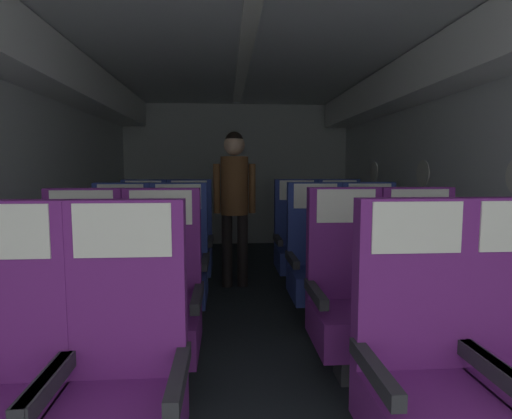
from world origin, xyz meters
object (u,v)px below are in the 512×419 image
(seat_b_left_window, at_px, (80,304))
(seat_d_right_window, at_px, (298,244))
(seat_d_right_aisle, at_px, (341,243))
(flight_attendant, at_px, (235,192))
(seat_d_left_window, at_px, (143,246))
(seat_a_left_aisle, at_px, (121,384))
(seat_a_right_window, at_px, (423,374))
(seat_b_right_window, at_px, (348,298))
(seat_c_left_aisle, at_px, (178,267))
(seat_b_left_aisle, at_px, (161,304))
(seat_c_right_window, at_px, (317,264))
(seat_b_right_aisle, at_px, (423,298))
(seat_c_right_aisle, at_px, (372,263))
(seat_c_left_window, at_px, (120,267))
(seat_d_left_aisle, at_px, (189,245))

(seat_b_left_window, distance_m, seat_d_right_window, 2.34)
(seat_d_right_aisle, bearing_deg, flight_attendant, 173.77)
(seat_d_left_window, bearing_deg, seat_a_left_aisle, -80.48)
(seat_a_right_window, relative_size, seat_d_right_aisle, 1.00)
(seat_d_right_window, bearing_deg, seat_a_right_window, -89.81)
(seat_b_right_window, bearing_deg, seat_b_left_window, 179.88)
(seat_a_left_aisle, xyz_separation_m, seat_d_right_aisle, (1.55, 2.65, 0.00))
(seat_c_left_aisle, bearing_deg, seat_d_right_aisle, 30.25)
(seat_b_right_window, distance_m, seat_d_right_aisle, 1.82)
(seat_b_left_aisle, height_order, flight_attendant, flight_attendant)
(seat_c_right_window, bearing_deg, seat_a_left_aisle, -122.00)
(seat_a_left_aisle, distance_m, seat_b_right_aisle, 1.77)
(seat_c_right_window, height_order, flight_attendant, flight_attendant)
(seat_c_right_window, relative_size, seat_d_left_window, 1.00)
(seat_b_left_aisle, bearing_deg, seat_b_right_window, 1.04)
(seat_c_right_aisle, relative_size, seat_d_right_window, 1.00)
(seat_a_left_aisle, xyz_separation_m, seat_c_right_window, (1.10, 1.76, 0.00))
(seat_b_right_aisle, xyz_separation_m, seat_d_right_window, (-0.44, 1.78, 0.00))
(seat_c_right_aisle, bearing_deg, seat_d_right_window, 116.50)
(seat_b_right_aisle, relative_size, seat_c_right_aisle, 1.00)
(seat_c_left_window, height_order, seat_c_left_aisle, same)
(seat_b_right_aisle, relative_size, seat_d_right_window, 1.00)
(seat_c_left_window, height_order, seat_d_left_aisle, same)
(seat_b_right_aisle, height_order, seat_d_right_window, same)
(seat_c_right_window, distance_m, seat_d_right_aisle, 0.99)
(seat_b_right_aisle, xyz_separation_m, seat_c_right_aisle, (0.01, 0.88, 0.00))
(seat_c_right_window, bearing_deg, seat_c_left_window, 179.66)
(seat_b_left_window, height_order, flight_attendant, flight_attendant)
(seat_d_left_aisle, bearing_deg, flight_attendant, 15.84)
(seat_b_right_aisle, bearing_deg, seat_d_right_window, 103.91)
(seat_c_left_aisle, distance_m, seat_d_right_window, 1.42)
(seat_a_right_window, height_order, seat_b_left_window, same)
(seat_b_right_window, xyz_separation_m, seat_d_right_aisle, (0.45, 1.76, 0.00))
(seat_a_right_window, xyz_separation_m, seat_c_left_aisle, (-1.11, 1.76, 0.00))
(seat_b_left_window, bearing_deg, seat_d_left_aisle, 75.32)
(seat_c_left_window, relative_size, flight_attendant, 0.70)
(seat_d_left_aisle, bearing_deg, seat_a_right_window, -67.44)
(seat_c_right_aisle, bearing_deg, seat_a_left_aisle, -131.47)
(seat_b_right_aisle, bearing_deg, seat_a_right_window, -116.29)
(flight_attendant, bearing_deg, seat_b_right_aisle, 137.23)
(seat_d_left_window, bearing_deg, seat_c_right_window, -29.58)
(seat_b_left_aisle, height_order, seat_c_right_aisle, same)
(seat_c_left_window, bearing_deg, flight_attendant, 47.44)
(seat_d_left_aisle, bearing_deg, seat_d_left_window, 179.70)
(seat_c_right_aisle, relative_size, seat_d_right_aisle, 1.00)
(seat_c_left_window, height_order, seat_d_right_window, same)
(seat_d_right_window, bearing_deg, seat_b_left_aisle, -121.66)
(seat_b_right_aisle, bearing_deg, seat_a_left_aisle, -150.66)
(seat_a_right_window, height_order, seat_b_right_aisle, same)
(seat_b_left_aisle, xyz_separation_m, seat_c_right_window, (1.10, 0.89, 0.00))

